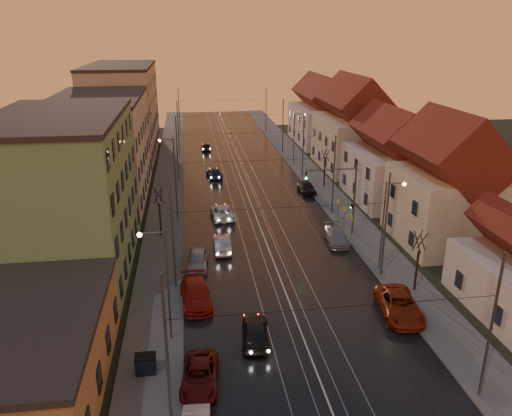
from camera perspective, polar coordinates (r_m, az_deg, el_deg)
name	(u,v)px	position (r m, az deg, el deg)	size (l,w,h in m)	color
ground	(306,346)	(34.19, 5.76, -15.43)	(160.00, 160.00, 0.00)	black
road	(241,177)	(70.25, -1.75, 3.51)	(16.00, 120.00, 0.04)	black
sidewalk_left	(169,180)	(69.94, -9.94, 3.19)	(4.00, 120.00, 0.15)	#4C4C4C
sidewalk_right	(310,174)	(71.93, 6.21, 3.83)	(4.00, 120.00, 0.15)	#4C4C4C
tram_rail_0	(225,178)	(70.06, -3.55, 3.46)	(0.06, 120.00, 0.03)	gray
tram_rail_1	(235,177)	(70.17, -2.38, 3.51)	(0.06, 120.00, 0.03)	gray
tram_rail_2	(246,177)	(70.32, -1.13, 3.56)	(0.06, 120.00, 0.03)	gray
tram_rail_3	(256,177)	(70.50, 0.03, 3.60)	(0.06, 120.00, 0.03)	gray
apartment_left_0	(11,359)	(32.26, -26.23, -15.19)	(10.00, 14.00, 4.50)	#A06B40
apartment_left_1	(64,197)	(44.38, -21.05, 1.16)	(10.00, 18.00, 13.00)	#699961
apartment_left_2	(102,149)	(63.45, -17.22, 6.44)	(10.00, 20.00, 12.00)	tan
apartment_left_3	(123,111)	(86.65, -14.93, 10.70)	(10.00, 24.00, 14.00)	tan
house_right_1	(447,189)	(50.51, 21.02, 2.08)	(8.67, 10.20, 10.80)	#B9AC8E
house_right_2	(393,163)	(61.96, 15.34, 5.02)	(9.18, 12.24, 9.20)	beige
house_right_3	(353,130)	(75.38, 11.06, 8.79)	(9.18, 14.28, 11.50)	#B9AC8E
house_right_4	(321,115)	(92.47, 7.48, 10.49)	(9.18, 16.32, 10.00)	beige
catenary_pole_l_0	(167,355)	(26.00, -10.14, -16.22)	(0.16, 0.16, 9.00)	#595B60
catenary_pole_r_0	(491,328)	(30.32, 25.27, -12.33)	(0.16, 0.16, 9.00)	#595B60
catenary_pole_l_1	(173,237)	(39.16, -9.48, -3.29)	(0.16, 0.16, 9.00)	#595B60
catenary_pole_r_1	(385,226)	(42.15, 14.57, -1.98)	(0.16, 0.16, 9.00)	#595B60
catenary_pole_l_2	(176,182)	(53.30, -9.17, 2.98)	(0.16, 0.16, 9.00)	#595B60
catenary_pole_r_2	(334,176)	(55.54, 8.88, 3.68)	(0.16, 0.16, 9.00)	#595B60
catenary_pole_l_3	(177,150)	(67.82, -8.99, 6.59)	(0.16, 0.16, 9.00)	#595B60
catenary_pole_r_3	(303,146)	(69.58, 5.41, 7.08)	(0.16, 0.16, 9.00)	#595B60
catenary_pole_l_4	(178,129)	(82.50, -8.87, 8.93)	(0.16, 0.16, 9.00)	#595B60
catenary_pole_r_4	(283,126)	(83.96, 3.09, 9.32)	(0.16, 0.16, 9.00)	#595B60
catenary_pole_l_5	(179,112)	(100.25, -8.78, 10.82)	(0.16, 0.16, 9.00)	#595B60
catenary_pole_r_5	(266,110)	(101.45, 1.16, 11.15)	(0.16, 0.16, 9.00)	#595B60
street_lamp_0	(162,274)	(32.68, -10.64, -7.47)	(1.75, 0.32, 8.00)	#595B60
street_lamp_1	(387,217)	(43.06, 14.75, -0.98)	(1.75, 0.32, 8.00)	#595B60
street_lamp_2	(172,164)	(59.00, -9.60, 4.97)	(1.75, 0.32, 8.00)	#595B60
street_lamp_3	(296,133)	(76.29, 4.60, 8.52)	(1.75, 0.32, 8.00)	#595B60
traffic_light_mast	(345,192)	(49.86, 10.14, 1.86)	(5.30, 0.32, 7.20)	#595B60
bare_tree_0	(160,213)	(50.21, -10.93, -0.61)	(1.09, 1.09, 5.11)	black
bare_tree_1	(417,263)	(41.07, 17.96, -5.98)	(1.09, 1.09, 5.11)	black
bare_tree_2	(325,169)	(65.81, 7.86, 4.44)	(1.09, 1.09, 5.11)	black
driving_car_0	(255,332)	(34.07, -0.09, -13.95)	(1.75, 4.35, 1.48)	black
driving_car_1	(222,244)	(46.87, -3.90, -4.13)	(1.51, 4.32, 1.42)	#9B9A9F
driving_car_2	(222,212)	(55.04, -3.89, -0.46)	(2.28, 4.95, 1.37)	silver
driving_car_3	(214,173)	(70.30, -4.80, 4.02)	(1.91, 4.69, 1.36)	#162344
driving_car_4	(206,147)	(86.65, -5.73, 6.97)	(1.53, 3.79, 1.29)	black
parked_left_1	(200,376)	(30.80, -6.45, -18.51)	(2.09, 4.54, 1.26)	#500F0D
parked_left_2	(196,294)	(38.56, -6.93, -9.71)	(2.16, 5.33, 1.55)	maroon
parked_left_3	(197,259)	(43.96, -6.71, -5.87)	(1.76, 4.36, 1.49)	#9F9EA3
parked_right_0	(399,305)	(38.28, 16.08, -10.62)	(2.61, 5.66, 1.57)	maroon
parked_right_1	(336,236)	(49.27, 9.19, -3.17)	(1.89, 4.66, 1.35)	#949499
parked_right_2	(306,187)	(63.76, 5.79, 2.38)	(1.73, 4.29, 1.46)	black
dumpster	(146,365)	(32.02, -12.49, -17.07)	(1.20, 0.80, 1.10)	black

